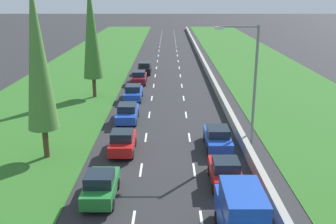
{
  "coord_description": "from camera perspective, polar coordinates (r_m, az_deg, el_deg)",
  "views": [
    {
      "loc": [
        0.03,
        -2.41,
        11.22
      ],
      "look_at": [
        -0.13,
        31.85,
        0.64
      ],
      "focal_mm": 41.81,
      "sensor_mm": 36.0,
      "label": 1
    }
  ],
  "objects": [
    {
      "name": "blue_sedan_right_lane",
      "position": [
        29.39,
        7.5,
        -3.73
      ],
      "size": [
        1.82,
        4.5,
        1.64
      ],
      "color": "#1E47B7",
      "rests_on": "ground"
    },
    {
      "name": "street_light_mast",
      "position": [
        29.39,
        12.24,
        5.02
      ],
      "size": [
        3.2,
        0.28,
        9.0
      ],
      "color": "gray",
      "rests_on": "ground"
    },
    {
      "name": "grass_verge_right",
      "position": [
        65.0,
        13.09,
        6.8
      ],
      "size": [
        14.0,
        140.0,
        0.04
      ],
      "primitive_type": "cube",
      "color": "#2D6623",
      "rests_on": "ground"
    },
    {
      "name": "black_sedan_left_lane",
      "position": [
        56.08,
        -3.18,
        6.44
      ],
      "size": [
        1.82,
        4.5,
        1.64
      ],
      "color": "black",
      "rests_on": "ground"
    },
    {
      "name": "blue_sedan_left_lane_fifth",
      "position": [
        42.34,
        -4.8,
        2.87
      ],
      "size": [
        1.82,
        4.5,
        1.64
      ],
      "color": "#1E47B7",
      "rests_on": "ground"
    },
    {
      "name": "grass_verge_left",
      "position": [
        64.66,
        -11.12,
        6.87
      ],
      "size": [
        14.0,
        140.0,
        0.04
      ],
      "primitive_type": "cube",
      "color": "#2D6623",
      "rests_on": "ground"
    },
    {
      "name": "maroon_sedan_left_lane_sixth",
      "position": [
        49.89,
        -3.97,
        5.08
      ],
      "size": [
        1.82,
        4.5,
        1.64
      ],
      "color": "maroon",
      "rests_on": "ground"
    },
    {
      "name": "poplar_tree_third",
      "position": [
        42.95,
        -10.87,
        11.64
      ],
      "size": [
        2.11,
        2.11,
        12.52
      ],
      "color": "#4C3823",
      "rests_on": "ground"
    },
    {
      "name": "red_hatchback_left_lane",
      "position": [
        28.51,
        -6.38,
        -4.3
      ],
      "size": [
        1.74,
        3.9,
        1.72
      ],
      "color": "red",
      "rests_on": "ground"
    },
    {
      "name": "blue_sedan_left_lane",
      "position": [
        35.29,
        -5.68,
        -0.08
      ],
      "size": [
        1.82,
        4.5,
        1.64
      ],
      "color": "#1E47B7",
      "rests_on": "ground"
    },
    {
      "name": "blue_van_right_lane",
      "position": [
        18.77,
        10.89,
        -14.72
      ],
      "size": [
        1.96,
        4.9,
        2.82
      ],
      "color": "#1E47B7",
      "rests_on": "ground"
    },
    {
      "name": "green_hatchback_left_lane",
      "position": [
        22.51,
        -9.54,
        -10.56
      ],
      "size": [
        1.74,
        3.9,
        1.72
      ],
      "color": "#237A33",
      "rests_on": "ground"
    },
    {
      "name": "ground_plane",
      "position": [
        63.41,
        0.25,
        6.97
      ],
      "size": [
        300.0,
        300.0,
        0.0
      ],
      "primitive_type": "plane",
      "color": "#28282B",
      "rests_on": "ground"
    },
    {
      "name": "poplar_tree_second",
      "position": [
        27.22,
        -18.23,
        7.65
      ],
      "size": [
        2.1,
        2.1,
        12.14
      ],
      "color": "#4C3823",
      "rests_on": "ground"
    },
    {
      "name": "lane_markings",
      "position": [
        63.4,
        0.25,
        6.97
      ],
      "size": [
        3.64,
        116.0,
        0.01
      ],
      "color": "white",
      "rests_on": "ground"
    },
    {
      "name": "red_hatchback_right_lane",
      "position": [
        24.03,
        8.54,
        -8.64
      ],
      "size": [
        1.74,
        3.9,
        1.72
      ],
      "color": "red",
      "rests_on": "ground"
    },
    {
      "name": "median_barrier",
      "position": [
        63.59,
        5.43,
        7.31
      ],
      "size": [
        0.44,
        120.0,
        0.85
      ],
      "primitive_type": "cube",
      "color": "#9E9B93",
      "rests_on": "ground"
    }
  ]
}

